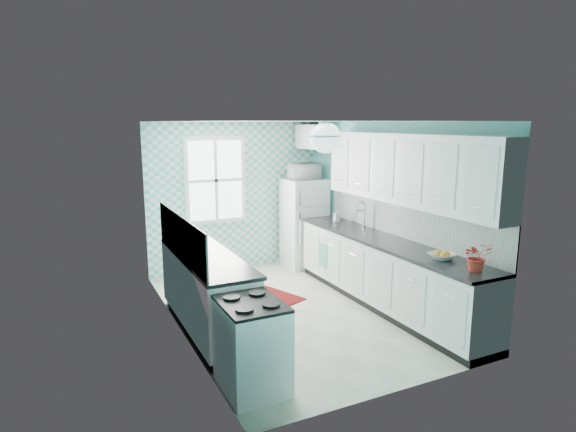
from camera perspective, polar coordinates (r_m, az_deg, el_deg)
name	(u,v)px	position (r m, az deg, el deg)	size (l,w,h in m)	color
floor	(293,311)	(6.60, 0.57, -11.23)	(3.00, 4.40, 0.02)	beige
ceiling	(293,121)	(6.10, 0.62, 11.24)	(3.00, 4.40, 0.02)	white
wall_back	(235,196)	(8.23, -6.31, 2.32)	(3.00, 0.02, 2.50)	#5BB5B1
wall_front	(404,264)	(4.42, 13.58, -5.54)	(3.00, 0.02, 2.50)	#5BB5B1
wall_left	(177,231)	(5.73, -13.05, -1.74)	(0.02, 4.40, 2.50)	#5BB5B1
wall_right	(387,210)	(7.02, 11.68, 0.65)	(0.02, 4.40, 2.50)	#5BB5B1
accent_wall	(235,197)	(8.21, -6.26, 2.30)	(3.00, 0.01, 2.50)	#5EC4B3
window	(216,180)	(8.04, -8.59, 4.20)	(1.04, 0.05, 1.44)	white
backsplash_right	(404,219)	(6.71, 13.59, -0.39)	(0.02, 3.60, 0.51)	white
backsplash_left	(180,237)	(5.67, -12.63, -2.41)	(0.02, 2.15, 0.51)	white
upper_cabinets_right	(407,169)	(6.36, 13.95, 5.41)	(0.33, 3.20, 0.90)	white
upper_cabinet_fridge	(313,137)	(8.33, 3.01, 9.38)	(0.40, 0.74, 0.40)	white
ceiling_light	(325,138)	(5.40, 4.47, 9.25)	(0.34, 0.34, 0.35)	silver
base_cabinets_right	(385,275)	(6.72, 11.39, -6.84)	(0.60, 3.60, 0.90)	white
countertop_right	(385,241)	(6.59, 11.44, -2.96)	(0.63, 3.60, 0.04)	black
base_cabinets_left	(207,294)	(5.96, -9.60, -9.14)	(0.60, 2.15, 0.90)	white
countertop_left	(207,257)	(5.82, -9.61, -4.77)	(0.63, 2.15, 0.04)	black
fridge	(304,223)	(8.38, 1.92, -0.83)	(0.67, 0.67, 1.53)	white
stove	(252,344)	(4.68, -4.32, -14.88)	(0.56, 0.70, 0.84)	white
sink	(354,229)	(7.20, 7.88, -1.56)	(0.49, 0.41, 0.53)	silver
rug	(270,297)	(7.05, -2.15, -9.58)	(0.61, 0.87, 0.01)	maroon
dish_towel	(323,255)	(7.45, 4.17, -4.63)	(0.02, 0.25, 0.37)	#70B9A6
fruit_bowl	(442,256)	(5.82, 17.79, -4.55)	(0.29, 0.29, 0.07)	silver
potted_plant	(477,257)	(5.46, 21.50, -4.49)	(0.29, 0.25, 0.32)	#B33126
soap_bottle	(337,216)	(7.68, 5.77, 0.03)	(0.08, 0.08, 0.18)	#9FC4CC
microwave	(304,171)	(8.24, 1.96, 5.32)	(0.49, 0.33, 0.27)	silver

